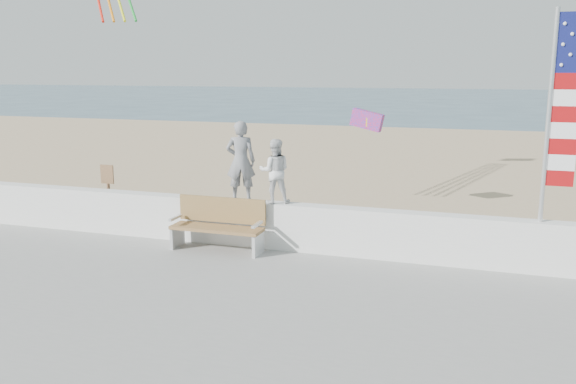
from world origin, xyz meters
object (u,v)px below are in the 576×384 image
Objects in this scene: flag at (558,108)px; adult at (241,161)px; bench at (219,224)px; child at (275,171)px.

adult is at bearing 180.00° from flag.
bench is at bearing -175.59° from flag.
bench is 6.33m from flag.
adult is 0.87× the size of bench.
adult is at bearing 57.27° from bench.
adult reaches higher than bench.
flag reaches higher than adult.
child is at bearing 180.00° from flag.
child is 0.35× the size of flag.
bench is 0.51× the size of flag.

